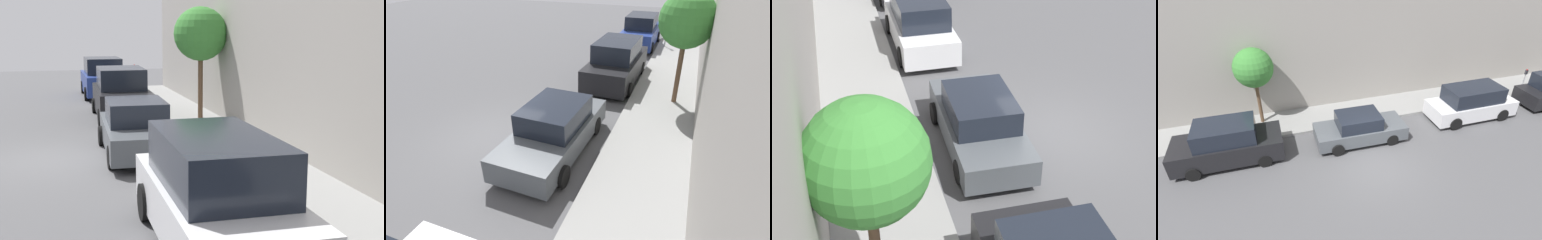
# 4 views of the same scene
# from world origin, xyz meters

# --- Properties ---
(ground_plane) EXTENTS (60.00, 60.00, 0.00)m
(ground_plane) POSITION_xyz_m (0.00, 0.00, 0.00)
(ground_plane) COLOR #515154
(sidewalk) EXTENTS (2.56, 32.00, 0.15)m
(sidewalk) POSITION_xyz_m (4.78, 0.00, 0.07)
(sidewalk) COLOR gray
(sidewalk) RESTS_ON ground_plane
(parked_minivan_second) EXTENTS (2.02, 4.91, 1.90)m
(parked_minivan_second) POSITION_xyz_m (2.37, -6.69, 0.92)
(parked_minivan_second) COLOR silver
(parked_minivan_second) RESTS_ON ground_plane
(parked_sedan_third) EXTENTS (1.93, 4.55, 1.54)m
(parked_sedan_third) POSITION_xyz_m (2.10, 0.06, 0.73)
(parked_sedan_third) COLOR #4C5156
(parked_sedan_third) RESTS_ON ground_plane
(parked_suv_fourth) EXTENTS (2.08, 4.83, 1.98)m
(parked_suv_fourth) POSITION_xyz_m (2.44, 6.27, 0.93)
(parked_suv_fourth) COLOR black
(parked_suv_fourth) RESTS_ON ground_plane
(parking_meter_near) EXTENTS (0.11, 0.15, 1.50)m
(parking_meter_near) POSITION_xyz_m (3.95, -11.93, 1.07)
(parking_meter_near) COLOR #ADADB2
(parking_meter_near) RESTS_ON sidewalk
(street_tree) EXTENTS (2.01, 2.01, 4.16)m
(street_tree) POSITION_xyz_m (5.23, 4.66, 3.29)
(street_tree) COLOR brown
(street_tree) RESTS_ON sidewalk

